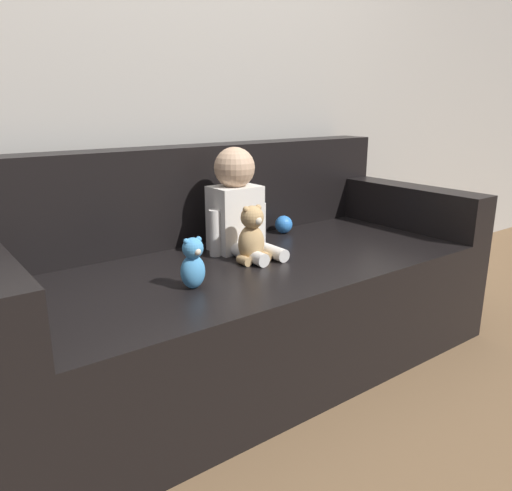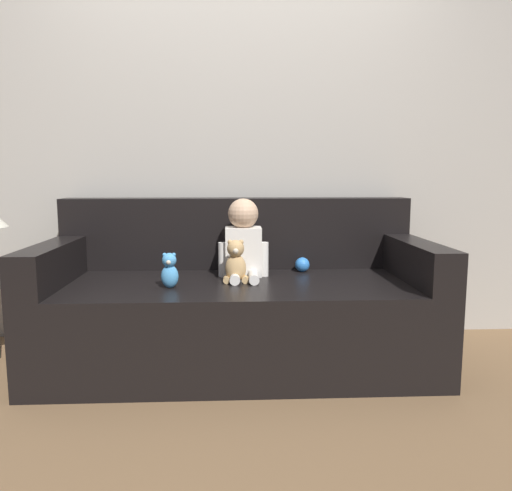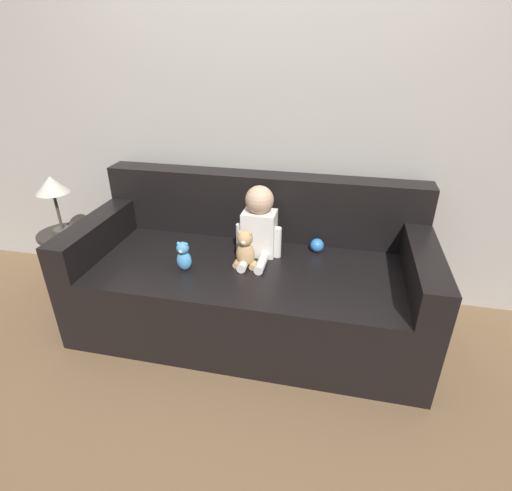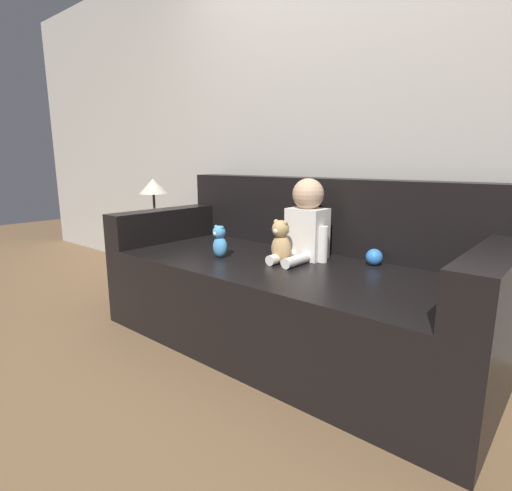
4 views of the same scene
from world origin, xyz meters
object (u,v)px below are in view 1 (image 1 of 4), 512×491
at_px(teddy_bear_brown, 252,236).
at_px(toy_ball, 284,224).
at_px(person_baby, 237,206).
at_px(couch, 239,289).
at_px(plush_toy_side, 193,263).

height_order(teddy_bear_brown, toy_ball, teddy_bear_brown).
height_order(person_baby, teddy_bear_brown, person_baby).
bearing_deg(couch, toy_ball, 23.71).
bearing_deg(couch, plush_toy_side, -146.98).
bearing_deg(teddy_bear_brown, plush_toy_side, -160.54).
xyz_separation_m(person_baby, toy_ball, (0.36, 0.11, -0.16)).
bearing_deg(person_baby, plush_toy_side, -143.15).
relative_size(teddy_bear_brown, toy_ball, 2.69).
bearing_deg(plush_toy_side, teddy_bear_brown, 19.46).
xyz_separation_m(plush_toy_side, toy_ball, (0.74, 0.40, -0.05)).
height_order(couch, teddy_bear_brown, couch).
relative_size(plush_toy_side, toy_ball, 2.11).
bearing_deg(plush_toy_side, toy_ball, 28.32).
bearing_deg(person_baby, teddy_bear_brown, -105.13).
xyz_separation_m(person_baby, teddy_bear_brown, (-0.05, -0.17, -0.09)).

